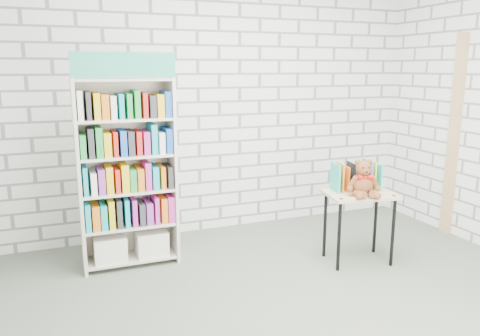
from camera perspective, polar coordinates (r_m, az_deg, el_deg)
name	(u,v)px	position (r m, az deg, el deg)	size (l,w,h in m)	color
ground	(309,311)	(3.63, 8.45, -16.85)	(4.50, 4.50, 0.00)	#50594B
room_shell	(318,63)	(3.18, 9.46, 12.55)	(4.52, 4.02, 2.81)	silver
bookshelf	(127,172)	(4.23, -13.60, -0.45)	(0.84, 0.33, 1.88)	beige
display_table	(360,203)	(4.37, 14.37, -4.10)	(0.67, 0.52, 0.65)	tan
table_books	(356,177)	(4.40, 13.96, -1.04)	(0.45, 0.26, 0.25)	#29B2A0
teddy_bear	(364,181)	(4.22, 14.84, -1.59)	(0.29, 0.29, 0.32)	brown
door_trim	(454,136)	(5.38, 24.62, 3.51)	(0.05, 0.12, 2.10)	tan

